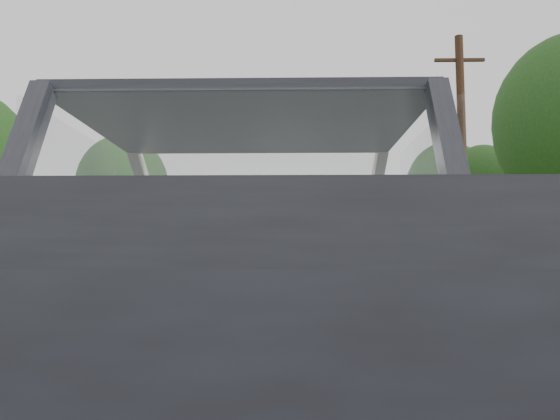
{
  "coord_description": "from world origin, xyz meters",
  "views": [
    {
      "loc": [
        0.21,
        -3.15,
        0.71
      ],
      "look_at": [
        0.13,
        0.5,
        1.07
      ],
      "focal_mm": 35.0,
      "sensor_mm": 36.0,
      "label": 1
    }
  ],
  "objects_px": {
    "subject_car": "(255,261)",
    "utility_pole": "(463,158)",
    "cat": "(293,211)",
    "other_car": "(264,263)",
    "highway_sign": "(476,252)"
  },
  "relations": [
    {
      "from": "cat",
      "to": "other_car",
      "type": "xyz_separation_m",
      "value": [
        -1.44,
        25.0,
        -0.34
      ]
    },
    {
      "from": "highway_sign",
      "to": "other_car",
      "type": "bearing_deg",
      "value": 154.39
    },
    {
      "from": "subject_car",
      "to": "other_car",
      "type": "bearing_deg",
      "value": 92.72
    },
    {
      "from": "subject_car",
      "to": "utility_pole",
      "type": "xyz_separation_m",
      "value": [
        5.75,
        14.26,
        3.35
      ]
    },
    {
      "from": "subject_car",
      "to": "cat",
      "type": "height_order",
      "value": "subject_car"
    },
    {
      "from": "cat",
      "to": "subject_car",
      "type": "bearing_deg",
      "value": -115.15
    },
    {
      "from": "other_car",
      "to": "utility_pole",
      "type": "height_order",
      "value": "utility_pole"
    },
    {
      "from": "other_car",
      "to": "utility_pole",
      "type": "xyz_separation_m",
      "value": [
        6.97,
        -11.37,
        3.34
      ]
    },
    {
      "from": "cat",
      "to": "other_car",
      "type": "height_order",
      "value": "other_car"
    },
    {
      "from": "highway_sign",
      "to": "cat",
      "type": "bearing_deg",
      "value": -94.02
    },
    {
      "from": "utility_pole",
      "to": "cat",
      "type": "bearing_deg",
      "value": -112.07
    },
    {
      "from": "cat",
      "to": "highway_sign",
      "type": "height_order",
      "value": "highway_sign"
    },
    {
      "from": "cat",
      "to": "utility_pole",
      "type": "distance_m",
      "value": 15.01
    },
    {
      "from": "cat",
      "to": "utility_pole",
      "type": "bearing_deg",
      "value": 62.39
    },
    {
      "from": "cat",
      "to": "utility_pole",
      "type": "height_order",
      "value": "utility_pole"
    }
  ]
}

